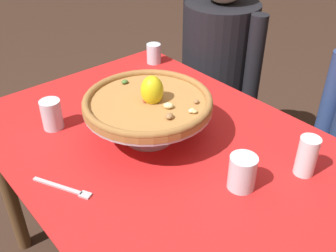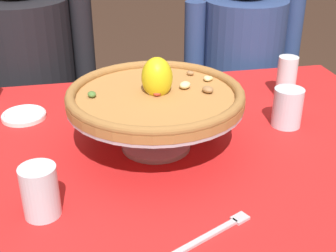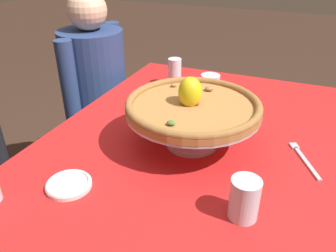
{
  "view_description": "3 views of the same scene",
  "coord_description": "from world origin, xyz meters",
  "px_view_note": "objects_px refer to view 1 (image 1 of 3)",
  "views": [
    {
      "loc": [
        0.81,
        -0.66,
        1.52
      ],
      "look_at": [
        -0.01,
        0.04,
        0.79
      ],
      "focal_mm": 41.45,
      "sensor_mm": 36.0,
      "label": 1
    },
    {
      "loc": [
        -0.22,
        -0.99,
        1.31
      ],
      "look_at": [
        -0.01,
        0.03,
        0.78
      ],
      "focal_mm": 48.55,
      "sensor_mm": 36.0,
      "label": 2
    },
    {
      "loc": [
        -0.93,
        -0.3,
        1.33
      ],
      "look_at": [
        -0.07,
        0.06,
        0.81
      ],
      "focal_mm": 35.35,
      "sensor_mm": 36.0,
      "label": 3
    }
  ],
  "objects_px": {
    "side_plate": "(143,80)",
    "diner_left": "(217,77)",
    "water_glass_front_left": "(52,116)",
    "water_glass_back_left": "(154,55)",
    "pizza_stand": "(148,114)",
    "pizza": "(148,101)",
    "water_glass_side_right": "(242,174)",
    "water_glass_back_right": "(306,158)",
    "dinner_fork": "(65,188)"
  },
  "relations": [
    {
      "from": "side_plate",
      "to": "diner_left",
      "type": "xyz_separation_m",
      "value": [
        -0.04,
        0.52,
        -0.17
      ]
    },
    {
      "from": "water_glass_front_left",
      "to": "water_glass_back_left",
      "type": "bearing_deg",
      "value": 107.75
    },
    {
      "from": "pizza_stand",
      "to": "pizza",
      "type": "height_order",
      "value": "pizza"
    },
    {
      "from": "pizza",
      "to": "water_glass_side_right",
      "type": "height_order",
      "value": "pizza"
    },
    {
      "from": "water_glass_side_right",
      "to": "water_glass_back_right",
      "type": "relative_size",
      "value": 0.83
    },
    {
      "from": "water_glass_side_right",
      "to": "diner_left",
      "type": "height_order",
      "value": "diner_left"
    },
    {
      "from": "dinner_fork",
      "to": "diner_left",
      "type": "bearing_deg",
      "value": 111.13
    },
    {
      "from": "water_glass_front_left",
      "to": "dinner_fork",
      "type": "xyz_separation_m",
      "value": [
        0.31,
        -0.12,
        -0.04
      ]
    },
    {
      "from": "dinner_fork",
      "to": "pizza",
      "type": "bearing_deg",
      "value": 97.87
    },
    {
      "from": "dinner_fork",
      "to": "diner_left",
      "type": "xyz_separation_m",
      "value": [
        -0.42,
        1.09,
        -0.16
      ]
    },
    {
      "from": "pizza",
      "to": "water_glass_back_left",
      "type": "bearing_deg",
      "value": 139.8
    },
    {
      "from": "pizza",
      "to": "water_glass_back_left",
      "type": "height_order",
      "value": "pizza"
    },
    {
      "from": "diner_left",
      "to": "water_glass_back_left",
      "type": "bearing_deg",
      "value": -103.49
    },
    {
      "from": "pizza",
      "to": "diner_left",
      "type": "relative_size",
      "value": 0.35
    },
    {
      "from": "dinner_fork",
      "to": "water_glass_front_left",
      "type": "bearing_deg",
      "value": 158.48
    },
    {
      "from": "water_glass_side_right",
      "to": "water_glass_back_right",
      "type": "height_order",
      "value": "water_glass_back_right"
    },
    {
      "from": "pizza_stand",
      "to": "water_glass_back_right",
      "type": "xyz_separation_m",
      "value": [
        0.45,
        0.24,
        -0.04
      ]
    },
    {
      "from": "pizza",
      "to": "dinner_fork",
      "type": "xyz_separation_m",
      "value": [
        0.05,
        -0.35,
        -0.14
      ]
    },
    {
      "from": "dinner_fork",
      "to": "water_glass_back_right",
      "type": "bearing_deg",
      "value": 55.47
    },
    {
      "from": "water_glass_back_left",
      "to": "pizza_stand",
      "type": "bearing_deg",
      "value": -40.34
    },
    {
      "from": "water_glass_side_right",
      "to": "diner_left",
      "type": "xyz_separation_m",
      "value": [
        -0.74,
        0.7,
        -0.21
      ]
    },
    {
      "from": "water_glass_back_right",
      "to": "water_glass_front_left",
      "type": "distance_m",
      "value": 0.85
    },
    {
      "from": "pizza",
      "to": "water_glass_front_left",
      "type": "xyz_separation_m",
      "value": [
        -0.27,
        -0.22,
        -0.1
      ]
    },
    {
      "from": "pizza",
      "to": "side_plate",
      "type": "xyz_separation_m",
      "value": [
        -0.34,
        0.23,
        -0.13
      ]
    },
    {
      "from": "water_glass_back_right",
      "to": "pizza_stand",
      "type": "bearing_deg",
      "value": -151.99
    },
    {
      "from": "water_glass_front_left",
      "to": "pizza_stand",
      "type": "bearing_deg",
      "value": 39.85
    },
    {
      "from": "water_glass_back_left",
      "to": "water_glass_back_right",
      "type": "height_order",
      "value": "water_glass_back_right"
    },
    {
      "from": "pizza_stand",
      "to": "dinner_fork",
      "type": "distance_m",
      "value": 0.36
    },
    {
      "from": "water_glass_back_left",
      "to": "side_plate",
      "type": "distance_m",
      "value": 0.2
    },
    {
      "from": "pizza",
      "to": "water_glass_side_right",
      "type": "distance_m",
      "value": 0.38
    },
    {
      "from": "pizza_stand",
      "to": "side_plate",
      "type": "height_order",
      "value": "pizza_stand"
    },
    {
      "from": "water_glass_front_left",
      "to": "diner_left",
      "type": "height_order",
      "value": "diner_left"
    },
    {
      "from": "pizza_stand",
      "to": "side_plate",
      "type": "relative_size",
      "value": 3.42
    },
    {
      "from": "pizza",
      "to": "water_glass_back_left",
      "type": "distance_m",
      "value": 0.61
    },
    {
      "from": "pizza",
      "to": "water_glass_front_left",
      "type": "distance_m",
      "value": 0.36
    },
    {
      "from": "side_plate",
      "to": "dinner_fork",
      "type": "bearing_deg",
      "value": -56.32
    },
    {
      "from": "pizza",
      "to": "diner_left",
      "type": "distance_m",
      "value": 0.89
    },
    {
      "from": "diner_left",
      "to": "water_glass_side_right",
      "type": "bearing_deg",
      "value": -43.39
    },
    {
      "from": "side_plate",
      "to": "pizza",
      "type": "bearing_deg",
      "value": -34.58
    },
    {
      "from": "pizza_stand",
      "to": "water_glass_side_right",
      "type": "xyz_separation_m",
      "value": [
        0.37,
        0.05,
        -0.04
      ]
    },
    {
      "from": "water_glass_back_right",
      "to": "diner_left",
      "type": "distance_m",
      "value": 0.99
    },
    {
      "from": "water_glass_back_left",
      "to": "diner_left",
      "type": "relative_size",
      "value": 0.08
    },
    {
      "from": "pizza_stand",
      "to": "water_glass_side_right",
      "type": "height_order",
      "value": "pizza_stand"
    },
    {
      "from": "water_glass_back_right",
      "to": "water_glass_front_left",
      "type": "height_order",
      "value": "water_glass_back_right"
    },
    {
      "from": "water_glass_back_right",
      "to": "pizza",
      "type": "bearing_deg",
      "value": -152.08
    },
    {
      "from": "water_glass_back_right",
      "to": "water_glass_front_left",
      "type": "xyz_separation_m",
      "value": [
        -0.71,
        -0.46,
        -0.01
      ]
    },
    {
      "from": "pizza_stand",
      "to": "diner_left",
      "type": "distance_m",
      "value": 0.87
    },
    {
      "from": "side_plate",
      "to": "diner_left",
      "type": "bearing_deg",
      "value": 94.14
    },
    {
      "from": "water_glass_back_left",
      "to": "water_glass_side_right",
      "type": "bearing_deg",
      "value": -22.47
    },
    {
      "from": "water_glass_back_left",
      "to": "water_glass_front_left",
      "type": "bearing_deg",
      "value": -72.25
    }
  ]
}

